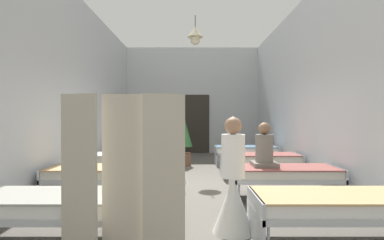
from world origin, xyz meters
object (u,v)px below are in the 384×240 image
nurse_near_aisle (233,191)px  patient_seated_secondary (150,137)px  bed_left_row_2 (124,159)px  bed_right_row_1 (283,174)px  bed_left_row_3 (138,150)px  nurse_far_aisle (177,144)px  nurse_mid_aisle (175,160)px  bed_right_row_3 (245,150)px  potted_plant (184,139)px  patient_seated_primary (264,150)px  bed_right_row_2 (259,159)px  bed_left_row_1 (101,174)px  privacy_screen (121,179)px  bed_right_row_0 (334,205)px  bed_left_row_0 (50,206)px

nurse_near_aisle → patient_seated_secondary: (-1.82, 5.39, 0.34)m
bed_left_row_2 → nurse_near_aisle: 4.10m
bed_right_row_1 → bed_left_row_3: size_ratio=1.00×
bed_left_row_2 → nurse_far_aisle: nurse_far_aisle is taller
bed_left_row_2 → nurse_mid_aisle: nurse_mid_aisle is taller
bed_right_row_3 → potted_plant: 1.95m
nurse_near_aisle → patient_seated_primary: nurse_near_aisle is taller
bed_left_row_2 → bed_left_row_3: same height
bed_right_row_2 → patient_seated_primary: 1.95m
bed_left_row_1 → privacy_screen: bearing=-68.4°
bed_right_row_0 → patient_seated_primary: 2.01m
nurse_mid_aisle → privacy_screen: size_ratio=0.87×
bed_right_row_0 → bed_left_row_2: same height
privacy_screen → potted_plant: bearing=88.6°
bed_right_row_1 → privacy_screen: bearing=-134.6°
bed_left_row_3 → patient_seated_secondary: patient_seated_secondary is taller
nurse_far_aisle → patient_seated_primary: bearing=-88.5°
bed_right_row_2 → nurse_near_aisle: bearing=-108.2°
bed_right_row_2 → nurse_far_aisle: size_ratio=1.28×
potted_plant → bed_left_row_3: bearing=172.7°
patient_seated_primary → nurse_near_aisle: bearing=-116.2°
bed_right_row_0 → bed_left_row_3: bearing=120.2°
bed_right_row_0 → bed_right_row_3: 5.70m
bed_left_row_2 → nurse_mid_aisle: (1.29, -0.78, 0.09)m
nurse_far_aisle → patient_seated_secondary: (-0.80, -1.03, 0.34)m
bed_right_row_3 → patient_seated_primary: (-0.35, -3.77, 0.43)m
bed_left_row_2 → patient_seated_primary: 3.53m
bed_right_row_2 → nurse_far_aisle: (-2.16, 2.95, 0.09)m
bed_right_row_3 → nurse_far_aisle: (-2.16, 1.05, 0.09)m
patient_seated_secondary → privacy_screen: privacy_screen is taller
bed_left_row_2 → bed_right_row_2: 3.31m
bed_right_row_1 → bed_right_row_2: 1.90m
patient_seated_secondary → bed_left_row_3: bearing=-177.5°
nurse_mid_aisle → potted_plant: bearing=157.6°
bed_left_row_2 → bed_left_row_3: (0.00, 1.90, 0.00)m
bed_right_row_1 → patient_seated_secondary: (-2.96, 3.82, 0.43)m
patient_seated_primary → nurse_far_aisle: bearing=110.6°
bed_left_row_1 → nurse_mid_aisle: 1.71m
nurse_mid_aisle → privacy_screen: 3.55m
bed_right_row_1 → bed_right_row_2: bearing=90.0°
bed_right_row_0 → nurse_near_aisle: nurse_near_aisle is taller
privacy_screen → nurse_mid_aisle: bearing=87.4°
bed_left_row_0 → potted_plant: size_ratio=1.31×
bed_right_row_1 → patient_seated_primary: size_ratio=2.37×
bed_left_row_3 → potted_plant: bearing=-7.3°
privacy_screen → nurse_far_aisle: bearing=91.4°
bed_right_row_2 → bed_left_row_3: size_ratio=1.00×
patient_seated_secondary → privacy_screen: (0.60, -6.22, -0.02)m
bed_left_row_1 → nurse_near_aisle: (2.17, -1.58, 0.09)m
bed_right_row_0 → bed_left_row_1: size_ratio=1.00×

